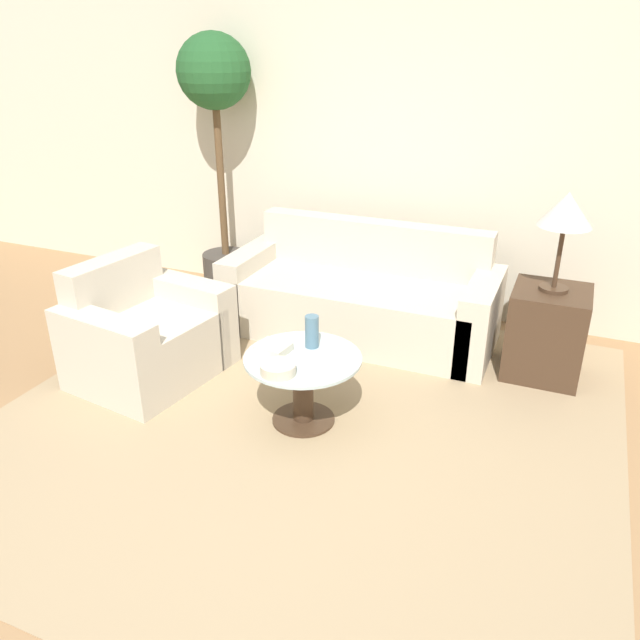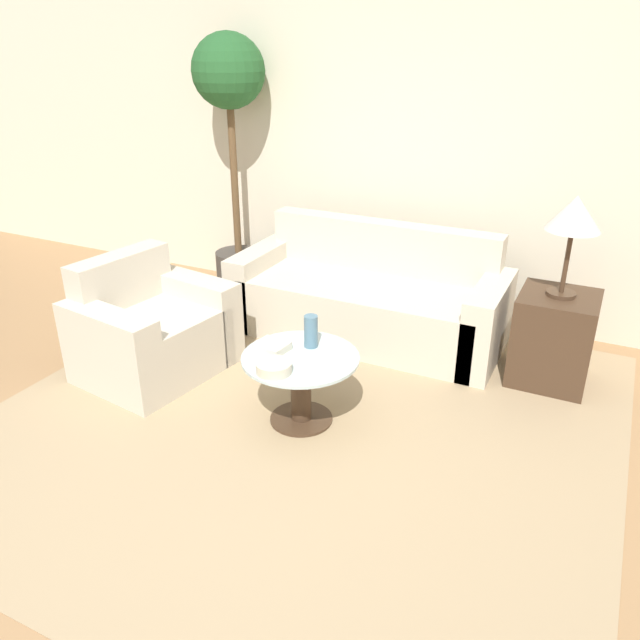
% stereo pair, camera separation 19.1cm
% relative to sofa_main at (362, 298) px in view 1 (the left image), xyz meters
% --- Properties ---
extents(ground_plane, '(14.00, 14.00, 0.00)m').
position_rel_sofa_main_xyz_m(ground_plane, '(0.02, -2.15, -0.27)').
color(ground_plane, '#9E754C').
extents(wall_back, '(10.00, 0.06, 2.60)m').
position_rel_sofa_main_xyz_m(wall_back, '(0.02, 0.63, 1.03)').
color(wall_back, beige).
rests_on(wall_back, ground_plane).
extents(rug, '(3.51, 3.44, 0.01)m').
position_rel_sofa_main_xyz_m(rug, '(0.10, -1.30, -0.27)').
color(rug, tan).
rests_on(rug, ground_plane).
extents(sofa_main, '(1.99, 0.81, 0.81)m').
position_rel_sofa_main_xyz_m(sofa_main, '(0.00, 0.00, 0.00)').
color(sofa_main, beige).
rests_on(sofa_main, ground_plane).
extents(armchair, '(0.86, 1.02, 0.77)m').
position_rel_sofa_main_xyz_m(armchair, '(-1.11, -1.18, -0.00)').
color(armchair, beige).
rests_on(armchair, ground_plane).
extents(coffee_table, '(0.67, 0.67, 0.43)m').
position_rel_sofa_main_xyz_m(coffee_table, '(0.10, -1.30, 0.00)').
color(coffee_table, '#422D1E').
rests_on(coffee_table, ground_plane).
extents(side_table, '(0.48, 0.48, 0.60)m').
position_rel_sofa_main_xyz_m(side_table, '(1.33, -0.15, 0.03)').
color(side_table, '#422D1E').
rests_on(side_table, ground_plane).
extents(table_lamp, '(0.33, 0.33, 0.63)m').
position_rel_sofa_main_xyz_m(table_lamp, '(1.33, -0.15, 0.83)').
color(table_lamp, '#422D1E').
rests_on(table_lamp, side_table).
extents(potted_plant, '(0.58, 0.58, 2.11)m').
position_rel_sofa_main_xyz_m(potted_plant, '(-1.37, 0.31, 1.16)').
color(potted_plant, '#3D3833').
rests_on(potted_plant, ground_plane).
extents(vase, '(0.08, 0.08, 0.19)m').
position_rel_sofa_main_xyz_m(vase, '(0.10, -1.16, 0.25)').
color(vase, slate).
rests_on(vase, coffee_table).
extents(bowl, '(0.19, 0.19, 0.06)m').
position_rel_sofa_main_xyz_m(bowl, '(0.06, -1.52, 0.18)').
color(bowl, beige).
rests_on(bowl, coffee_table).
extents(book_stack, '(0.20, 0.17, 0.05)m').
position_rel_sofa_main_xyz_m(book_stack, '(-0.08, -1.31, 0.18)').
color(book_stack, beige).
rests_on(book_stack, coffee_table).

